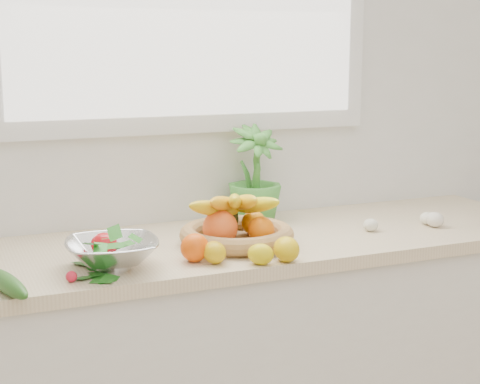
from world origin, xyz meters
name	(u,v)px	position (x,y,z in m)	size (l,w,h in m)	color
back_wall	(188,87)	(0.00, 2.25, 1.35)	(4.50, 0.02, 2.70)	white
counter_cabinet	(223,384)	(0.00, 1.95, 0.43)	(2.20, 0.58, 0.86)	silver
countertop	(222,247)	(0.00, 1.95, 0.88)	(2.24, 0.62, 0.04)	beige
orange_loose	(195,248)	(-0.15, 1.77, 0.94)	(0.08, 0.08, 0.08)	#EC5007
lemon_a	(214,252)	(-0.11, 1.73, 0.93)	(0.06, 0.08, 0.06)	#CEA00B
lemon_b	(287,249)	(0.08, 1.67, 0.93)	(0.07, 0.09, 0.07)	#E2B60C
lemon_c	(261,254)	(0.00, 1.67, 0.93)	(0.06, 0.07, 0.06)	#DCC10B
apple	(104,247)	(-0.38, 1.88, 0.94)	(0.08, 0.08, 0.08)	red
ginger	(216,254)	(-0.09, 1.76, 0.92)	(0.10, 0.04, 0.03)	tan
garlic_a	(371,225)	(0.48, 1.87, 0.92)	(0.05, 0.05, 0.04)	white
garlic_b	(427,218)	(0.70, 1.87, 0.92)	(0.05, 0.05, 0.04)	white
garlic_c	(435,220)	(0.71, 1.84, 0.92)	(0.06, 0.06, 0.05)	silver
cucumber	(7,283)	(-0.66, 1.70, 0.92)	(0.05, 0.25, 0.05)	#1E5719
radish	(71,277)	(-0.50, 1.72, 0.91)	(0.03, 0.03, 0.03)	red
potted_herb	(255,175)	(0.19, 2.14, 1.06)	(0.19, 0.19, 0.33)	#439335
fruit_basket	(236,228)	(0.02, 1.89, 0.95)	(0.45, 0.45, 0.18)	tan
colander_with_spinach	(112,246)	(-0.38, 1.79, 0.96)	(0.27, 0.27, 0.13)	silver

